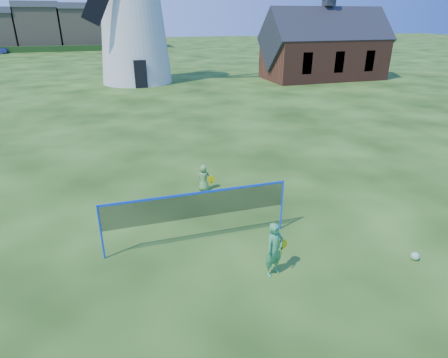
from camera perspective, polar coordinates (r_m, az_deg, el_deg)
ground at (r=10.99m, az=-0.22°, el=-8.32°), size 220.00×220.00×0.00m
windmill at (r=37.18m, az=-13.86°, el=24.32°), size 14.66×6.38×19.65m
chapel at (r=39.97m, az=14.96°, el=18.50°), size 11.85×5.75×10.02m
badminton_net at (r=10.07m, az=-4.12°, el=-4.11°), size 5.05×0.05×1.55m
player_girl at (r=9.16m, az=7.67°, el=-10.56°), size 0.72×0.49×1.39m
player_boy at (r=13.41m, az=-3.07°, el=0.15°), size 0.62×0.42×0.97m
play_ball at (r=11.04m, az=26.98°, el=-10.39°), size 0.22×0.22×0.22m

